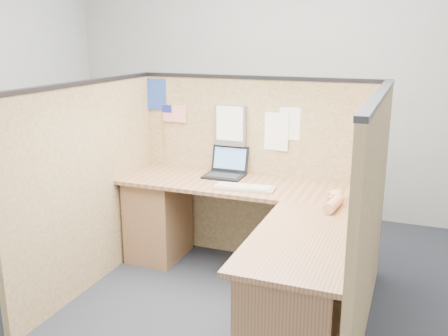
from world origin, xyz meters
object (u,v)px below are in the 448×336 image
at_px(l_desk, 249,247).
at_px(mouse, 336,197).
at_px(laptop, 227,169).
at_px(keyboard, 244,188).

distance_m(l_desk, mouse, 0.71).
bearing_deg(mouse, l_desk, -154.81).
height_order(laptop, mouse, laptop).
height_order(keyboard, mouse, mouse).
bearing_deg(l_desk, mouse, 25.19).
height_order(l_desk, mouse, mouse).
bearing_deg(l_desk, keyboard, 116.55).
bearing_deg(l_desk, laptop, 124.27).
relative_size(l_desk, mouse, 18.09).
relative_size(keyboard, mouse, 4.27).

